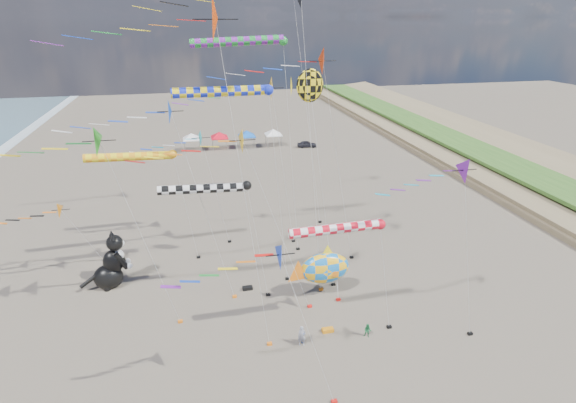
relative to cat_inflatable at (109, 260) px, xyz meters
The scene contains 27 objects.
ground 21.91m from the cat_inflatable, 49.48° to the right, with size 260.00×260.00×0.00m, color brown.
delta_kite_0 15.52m from the cat_inflatable, 31.98° to the right, with size 10.55×2.11×17.31m.
delta_kite_1 13.99m from the cat_inflatable, 83.90° to the right, with size 13.09×2.34×16.33m.
delta_kite_3 22.21m from the cat_inflatable, 55.08° to the right, with size 8.69×1.83×11.44m.
delta_kite_4 25.23m from the cat_inflatable, ahead, with size 11.97×2.56×20.60m.
delta_kite_5 13.31m from the cat_inflatable, 38.13° to the left, with size 8.93×2.02×12.63m.
delta_kite_6 6.55m from the cat_inflatable, 153.62° to the left, with size 9.46×1.66×7.86m.
delta_kite_8 29.99m from the cat_inflatable, 27.84° to the right, with size 7.94×1.93×14.42m.
delta_kite_9 20.77m from the cat_inflatable, 18.08° to the left, with size 10.93×2.49×17.87m.
delta_kite_10 17.81m from the cat_inflatable, 31.13° to the right, with size 11.68×2.14×15.50m.
delta_kite_11 24.21m from the cat_inflatable, 50.97° to the right, with size 12.15×2.82×23.99m.
windsock_0 18.43m from the cat_inflatable, 12.56° to the right, with size 9.05×0.82×17.77m.
windsock_1 22.34m from the cat_inflatable, 13.00° to the left, with size 9.66×0.80×21.08m.
windsock_2 21.72m from the cat_inflatable, 32.09° to the right, with size 8.25×0.74×9.53m.
windsock_3 12.70m from the cat_inflatable, 27.13° to the right, with size 8.45×0.75×10.80m.
windsock_4 9.48m from the cat_inflatable, 50.46° to the left, with size 9.27×0.81×11.42m.
angelfish_kite 22.91m from the cat_inflatable, ahead, with size 3.74×3.02×18.89m.
cat_inflatable is the anchor object (origin of this frame).
fish_inflatable 19.03m from the cat_inflatable, 17.23° to the right, with size 5.76×2.35×4.96m.
person_adult 18.77m from the cat_inflatable, 37.77° to the right, with size 0.60×0.39×1.64m, color gray.
child_green 23.11m from the cat_inflatable, 30.35° to the right, with size 0.56×0.44×1.15m, color #217841.
child_blue 18.73m from the cat_inflatable, 36.89° to the right, with size 0.62×0.26×1.05m, color #234CA8.
kite_bag_0 12.52m from the cat_inflatable, 15.45° to the right, with size 0.90×0.44×0.30m, color black.
kite_bag_1 19.90m from the cat_inflatable, ahead, with size 0.90×0.44×0.30m, color blue.
kite_bag_2 20.17m from the cat_inflatable, 31.29° to the right, with size 0.90×0.44×0.30m, color orange.
tent_row 46.20m from the cat_inflatable, 70.22° to the left, with size 19.20×4.20×3.80m.
parked_car 50.70m from the cat_inflatable, 54.94° to the left, with size 1.43×3.54×1.21m, color #26262D.
Camera 1 is at (-6.18, -20.85, 22.61)m, focal length 28.00 mm.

